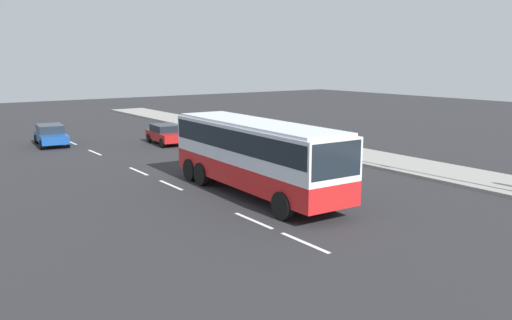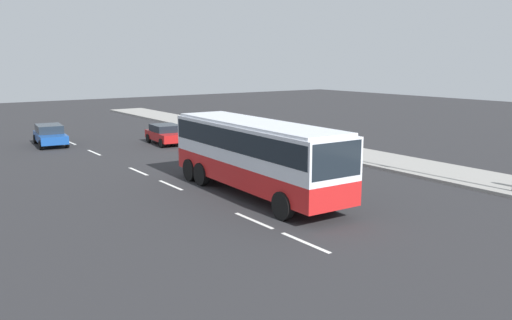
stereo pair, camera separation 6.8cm
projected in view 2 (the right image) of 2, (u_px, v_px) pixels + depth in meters
The scene contains 7 objects.
ground_plane at pixel (245, 184), 25.37m from camera, with size 120.00×120.00×0.00m, color #28282B.
sidewalk_curb at pixel (382, 160), 31.03m from camera, with size 80.00×4.00×0.15m, color gray.
lane_centreline at pixel (150, 176), 27.02m from camera, with size 28.55×0.16×0.01m.
coach_bus at pixel (256, 150), 22.99m from camera, with size 10.71×3.07×3.29m.
car_red_compact at pixel (166, 134), 37.35m from camera, with size 4.17×2.31×1.38m.
car_blue_saloon at pixel (50, 135), 36.71m from camera, with size 4.57×2.32×1.45m.
pedestrian_near_curb at pixel (325, 139), 33.03m from camera, with size 0.32×0.32×1.54m.
Camera 2 is at (20.36, -13.98, 5.95)m, focal length 36.44 mm.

